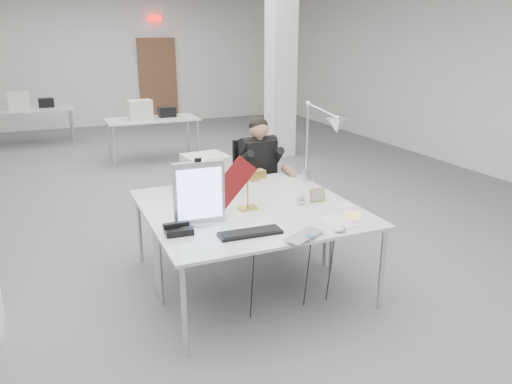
# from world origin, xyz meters

# --- Properties ---
(room_shell) EXTENTS (10.04, 14.04, 3.24)m
(room_shell) POSITION_xyz_m (0.04, 0.13, 1.69)
(room_shell) COLOR #5A5A5C
(room_shell) RESTS_ON ground
(desk_main) EXTENTS (1.80, 0.90, 0.02)m
(desk_main) POSITION_xyz_m (0.00, -2.50, 0.74)
(desk_main) COLOR silver
(desk_main) RESTS_ON room_shell
(desk_second) EXTENTS (1.80, 0.90, 0.02)m
(desk_second) POSITION_xyz_m (0.00, -1.60, 0.74)
(desk_second) COLOR silver
(desk_second) RESTS_ON room_shell
(bg_desk_a) EXTENTS (1.60, 0.80, 0.02)m
(bg_desk_a) POSITION_xyz_m (0.20, 3.00, 0.74)
(bg_desk_a) COLOR silver
(bg_desk_a) RESTS_ON room_shell
(bg_desk_b) EXTENTS (1.60, 0.80, 0.02)m
(bg_desk_b) POSITION_xyz_m (-1.80, 5.20, 0.74)
(bg_desk_b) COLOR silver
(bg_desk_b) RESTS_ON room_shell
(office_chair) EXTENTS (0.59, 0.59, 1.11)m
(office_chair) POSITION_xyz_m (0.58, -0.88, 0.55)
(office_chair) COLOR black
(office_chair) RESTS_ON room_shell
(seated_person) EXTENTS (0.56, 0.67, 0.94)m
(seated_person) POSITION_xyz_m (0.58, -0.93, 0.90)
(seated_person) COLOR black
(seated_person) RESTS_ON office_chair
(monitor) EXTENTS (0.42, 0.07, 0.51)m
(monitor) POSITION_xyz_m (-0.52, -2.27, 1.01)
(monitor) COLOR #B6B5BA
(monitor) RESTS_ON desk_main
(pennant) EXTENTS (0.44, 0.08, 0.47)m
(pennant) POSITION_xyz_m (-0.26, -2.30, 1.06)
(pennant) COLOR maroon
(pennant) RESTS_ON monitor
(keyboard) EXTENTS (0.50, 0.18, 0.02)m
(keyboard) POSITION_xyz_m (-0.24, -2.64, 0.77)
(keyboard) COLOR black
(keyboard) RESTS_ON desk_main
(laptop) EXTENTS (0.42, 0.37, 0.03)m
(laptop) POSITION_xyz_m (0.13, -2.92, 0.77)
(laptop) COLOR #A4A4A9
(laptop) RESTS_ON desk_main
(mouse) EXTENTS (0.10, 0.07, 0.04)m
(mouse) POSITION_xyz_m (0.42, -2.87, 0.78)
(mouse) COLOR #AEADB2
(mouse) RESTS_ON desk_main
(bankers_lamp) EXTENTS (0.28, 0.13, 0.30)m
(bankers_lamp) POSITION_xyz_m (-0.03, -2.10, 0.91)
(bankers_lamp) COLOR #B58238
(bankers_lamp) RESTS_ON desk_main
(desk_phone) EXTENTS (0.22, 0.20, 0.05)m
(desk_phone) POSITION_xyz_m (-0.73, -2.40, 0.78)
(desk_phone) COLOR black
(desk_phone) RESTS_ON desk_main
(picture_frame_left) EXTENTS (0.15, 0.10, 0.12)m
(picture_frame_left) POSITION_xyz_m (-0.63, -2.22, 0.81)
(picture_frame_left) COLOR olive
(picture_frame_left) RESTS_ON desk_main
(picture_frame_right) EXTENTS (0.16, 0.04, 0.12)m
(picture_frame_right) POSITION_xyz_m (0.63, -2.16, 0.82)
(picture_frame_right) COLOR tan
(picture_frame_right) RESTS_ON desk_main
(desk_clock) EXTENTS (0.09, 0.05, 0.09)m
(desk_clock) POSITION_xyz_m (0.46, -2.18, 0.81)
(desk_clock) COLOR #AAAAAF
(desk_clock) RESTS_ON desk_main
(paper_stack_a) EXTENTS (0.23, 0.32, 0.01)m
(paper_stack_a) POSITION_xyz_m (0.51, -2.68, 0.76)
(paper_stack_a) COLOR beige
(paper_stack_a) RESTS_ON desk_main
(paper_stack_b) EXTENTS (0.27, 0.28, 0.01)m
(paper_stack_b) POSITION_xyz_m (0.71, -2.61, 0.76)
(paper_stack_b) COLOR #FAE395
(paper_stack_b) RESTS_ON desk_main
(paper_stack_c) EXTENTS (0.20, 0.16, 0.01)m
(paper_stack_c) POSITION_xyz_m (0.78, -2.36, 0.76)
(paper_stack_c) COLOR silver
(paper_stack_c) RESTS_ON desk_main
(beige_monitor) EXTENTS (0.42, 0.41, 0.36)m
(beige_monitor) POSITION_xyz_m (-0.22, -1.48, 0.94)
(beige_monitor) COLOR #BFB19E
(beige_monitor) RESTS_ON desk_second
(architect_lamp) EXTENTS (0.33, 0.65, 0.80)m
(architect_lamp) POSITION_xyz_m (0.85, -1.79, 1.16)
(architect_lamp) COLOR silver
(architect_lamp) RESTS_ON desk_second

